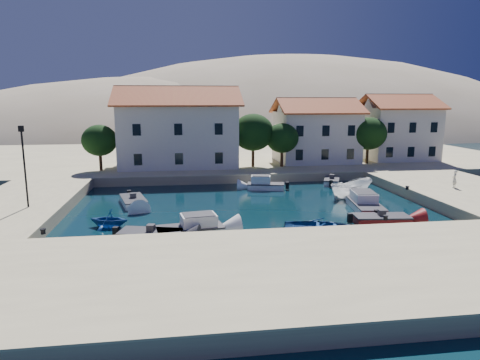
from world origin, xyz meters
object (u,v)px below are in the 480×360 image
building_left (178,126)px  building_mid (316,129)px  rowboat_south (323,233)px  pedestrian (454,179)px  building_right (397,126)px  cabin_cruiser_south (190,228)px  boat_east (351,198)px  lamppost (24,159)px  cabin_cruiser_east (366,204)px

building_left → building_mid: (18.00, 1.00, -0.71)m
rowboat_south → pedestrian: size_ratio=3.23×
rowboat_south → building_right: bearing=-19.2°
cabin_cruiser_south → boat_east: cabin_cruiser_south is taller
building_right → building_left: bearing=-176.2°
cabin_cruiser_south → building_left: bearing=82.8°
lamppost → boat_east: (27.56, 3.70, -4.75)m
lamppost → rowboat_south: bearing=-17.0°
building_mid → cabin_cruiser_east: bearing=-96.6°
building_right → cabin_cruiser_south: (-29.32, -27.56, -5.00)m
building_mid → lamppost: size_ratio=1.69×
lamppost → pedestrian: size_ratio=3.78×
rowboat_south → pedestrian: 18.01m
building_left → rowboat_south: (9.81, -26.50, -5.94)m
building_left → building_right: bearing=3.8°
cabin_cruiser_south → pedestrian: bearing=8.7°
building_mid → cabin_cruiser_east: size_ratio=1.90×
building_left → cabin_cruiser_south: 26.15m
building_right → pedestrian: 20.63m
pedestrian → building_left: bearing=-71.1°
rowboat_south → cabin_cruiser_east: size_ratio=0.96×
building_mid → pedestrian: building_mid is taller
cabin_cruiser_east → pedestrian: 10.52m
pedestrian → rowboat_south: bearing=-7.1°
building_mid → building_right: size_ratio=1.11×
lamppost → pedestrian: bearing=3.4°
building_left → pedestrian: bearing=-34.9°
building_right → cabin_cruiser_east: (-14.52, -22.79, -5.00)m
lamppost → cabin_cruiser_east: size_ratio=1.13×
lamppost → cabin_cruiser_south: lamppost is taller
rowboat_south → boat_east: size_ratio=1.09×
boat_east → pedestrian: (9.42, -1.49, 1.82)m
building_right → cabin_cruiser_south: bearing=-136.8°
cabin_cruiser_east → pedestrian: pedestrian is taller
building_mid → boat_east: building_mid is taller
building_left → boat_east: (16.06, -16.30, -5.94)m
cabin_cruiser_south → boat_east: (15.37, 9.26, -0.48)m
building_right → boat_east: building_right is taller
building_left → boat_east: bearing=-45.4°
lamppost → cabin_cruiser_south: bearing=-24.5°
rowboat_south → boat_east: boat_east is taller
cabin_cruiser_east → building_mid: bearing=2.1°
rowboat_south → boat_east: 11.96m
building_right → cabin_cruiser_east: building_right is taller
building_mid → cabin_cruiser_south: (-17.32, -26.56, -4.75)m
cabin_cruiser_south → rowboat_south: size_ratio=0.90×
lamppost → cabin_cruiser_east: 27.33m
lamppost → boat_east: size_ratio=1.27×
rowboat_south → building_left: bearing=36.4°
lamppost → cabin_cruiser_east: bearing=-1.7°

